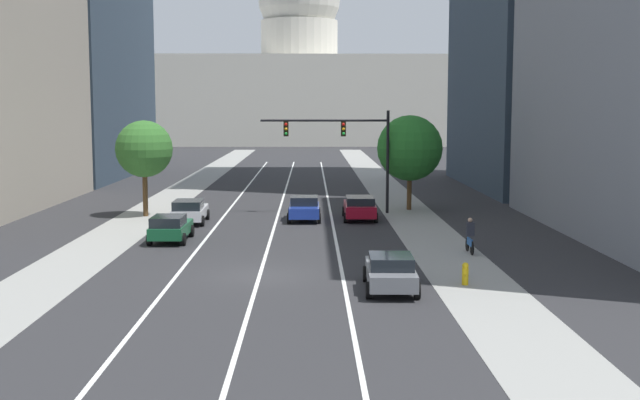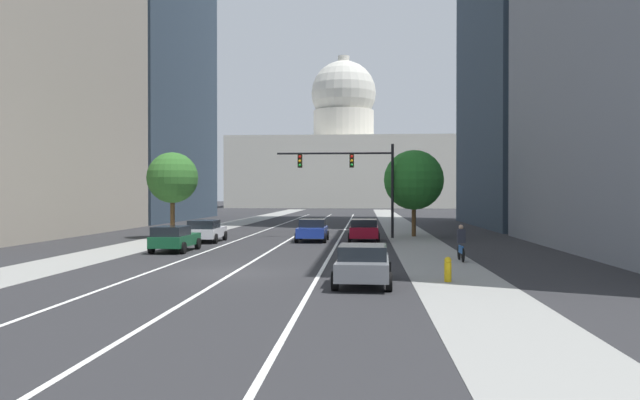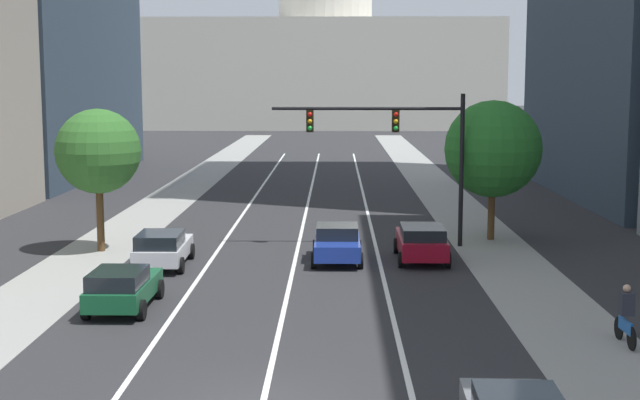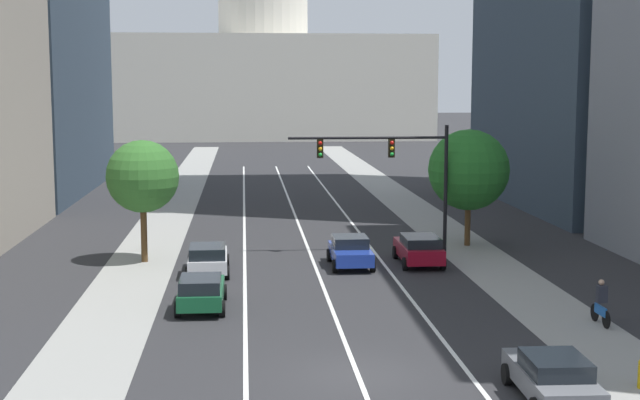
{
  "view_description": "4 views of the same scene",
  "coord_description": "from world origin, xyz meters",
  "views": [
    {
      "loc": [
        2.12,
        -33.13,
        6.96
      ],
      "look_at": [
        2.67,
        13.28,
        1.63
      ],
      "focal_mm": 45.41,
      "sensor_mm": 36.0,
      "label": 1
    },
    {
      "loc": [
        5.23,
        -24.09,
        3.16
      ],
      "look_at": [
        1.92,
        20.72,
        2.72
      ],
      "focal_mm": 34.23,
      "sensor_mm": 36.0,
      "label": 2
    },
    {
      "loc": [
        1.65,
        -19.38,
        7.35
      ],
      "look_at": [
        0.96,
        20.04,
        2.04
      ],
      "focal_mm": 50.23,
      "sensor_mm": 36.0,
      "label": 3
    },
    {
      "loc": [
        -3.43,
        -26.72,
        8.96
      ],
      "look_at": [
        1.17,
        27.5,
        1.86
      ],
      "focal_mm": 50.61,
      "sensor_mm": 36.0,
      "label": 4
    }
  ],
  "objects": [
    {
      "name": "car_green",
      "position": [
        -5.17,
        8.52,
        0.75
      ],
      "size": [
        1.95,
        4.1,
        1.42
      ],
      "rotation": [
        0.0,
        0.0,
        1.56
      ],
      "color": "#14512D",
      "rests_on": "ground"
    },
    {
      "name": "sidewalk_left",
      "position": [
        -8.61,
        35.0,
        0.01
      ],
      "size": [
        3.43,
        130.0,
        0.01
      ],
      "primitive_type": "cube",
      "color": "gray",
      "rests_on": "ground"
    },
    {
      "name": "car_white",
      "position": [
        -5.17,
        15.18,
        0.77
      ],
      "size": [
        2.08,
        4.26,
        1.47
      ],
      "rotation": [
        0.0,
        0.0,
        1.59
      ],
      "color": "silver",
      "rests_on": "ground"
    },
    {
      "name": "street_tree_near_right",
      "position": [
        8.85,
        21.57,
        4.21
      ],
      "size": [
        4.45,
        4.45,
        6.44
      ],
      "color": "#51381E",
      "rests_on": "ground"
    },
    {
      "name": "capitol_building",
      "position": [
        0.0,
        124.61,
        11.28
      ],
      "size": [
        52.65,
        29.04,
        36.78
      ],
      "color": "beige",
      "rests_on": "ground"
    },
    {
      "name": "lane_stripe_left",
      "position": [
        -3.45,
        25.0,
        0.01
      ],
      "size": [
        0.16,
        90.0,
        0.01
      ],
      "primitive_type": "cube",
      "color": "white",
      "rests_on": "ground"
    },
    {
      "name": "car_blue",
      "position": [
        1.72,
        16.45,
        0.76
      ],
      "size": [
        2.04,
        4.04,
        1.48
      ],
      "rotation": [
        0.0,
        0.0,
        1.57
      ],
      "color": "#1E389E",
      "rests_on": "ground"
    },
    {
      "name": "ground_plane",
      "position": [
        0.0,
        40.0,
        0.0
      ],
      "size": [
        400.0,
        400.0,
        0.0
      ],
      "primitive_type": "plane",
      "color": "#2B2B2D"
    },
    {
      "name": "sidewalk_right",
      "position": [
        8.61,
        35.0,
        0.01
      ],
      "size": [
        3.43,
        130.0,
        0.01
      ],
      "primitive_type": "cube",
      "color": "gray",
      "rests_on": "ground"
    },
    {
      "name": "lane_stripe_right",
      "position": [
        3.45,
        25.0,
        0.01
      ],
      "size": [
        0.16,
        90.0,
        0.01
      ],
      "primitive_type": "cube",
      "color": "white",
      "rests_on": "ground"
    },
    {
      "name": "street_tree_near_left",
      "position": [
        -8.47,
        18.44,
        4.31
      ],
      "size": [
        3.62,
        3.62,
        6.14
      ],
      "color": "#51381E",
      "rests_on": "ground"
    },
    {
      "name": "lane_stripe_center",
      "position": [
        0.0,
        25.0,
        0.01
      ],
      "size": [
        0.16,
        90.0,
        0.01
      ],
      "primitive_type": "cube",
      "color": "white",
      "rests_on": "ground"
    },
    {
      "name": "car_crimson",
      "position": [
        5.17,
        16.62,
        0.8
      ],
      "size": [
        2.09,
        4.39,
        1.5
      ],
      "rotation": [
        0.0,
        0.0,
        1.56
      ],
      "color": "maroon",
      "rests_on": "ground"
    },
    {
      "name": "cyclist",
      "position": [
        9.75,
        4.96,
        0.85
      ],
      "size": [
        0.37,
        1.7,
        1.72
      ],
      "rotation": [
        0.0,
        0.0,
        1.6
      ],
      "color": "black",
      "rests_on": "ground"
    },
    {
      "name": "traffic_signal_mast",
      "position": [
        4.54,
        19.85,
        4.79
      ],
      "size": [
        8.44,
        0.39,
        6.75
      ],
      "color": "black",
      "rests_on": "ground"
    }
  ]
}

